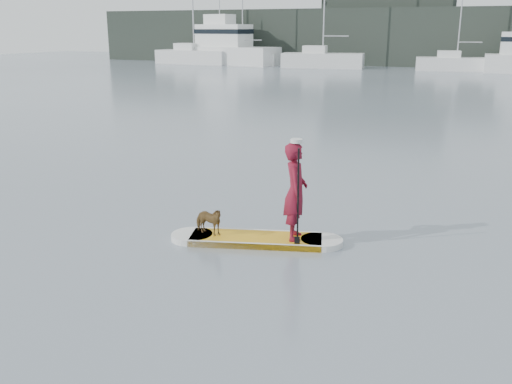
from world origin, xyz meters
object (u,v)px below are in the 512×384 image
at_px(paddler, 295,191).
at_px(dog, 208,221).
at_px(sailboat_b, 242,58).
at_px(motor_yacht_b, 228,46).
at_px(sailboat_a, 194,56).
at_px(paddleboard, 256,239).
at_px(sailboat_d, 456,62).
at_px(sailboat_c, 322,59).

xyz_separation_m(paddler, dog, (-1.58, -0.49, -0.64)).
height_order(sailboat_b, motor_yacht_b, sailboat_b).
xyz_separation_m(sailboat_a, motor_yacht_b, (4.07, 0.68, 1.10)).
bearing_deg(sailboat_b, paddleboard, -71.78).
bearing_deg(sailboat_d, paddleboard, -97.87).
bearing_deg(dog, sailboat_d, 6.81).
bearing_deg(sailboat_d, sailboat_a, 172.18).
bearing_deg(dog, sailboat_a, 36.90).
xyz_separation_m(sailboat_b, sailboat_c, (9.35, -0.71, 0.08)).
bearing_deg(motor_yacht_b, sailboat_c, 3.59).
height_order(paddler, motor_yacht_b, motor_yacht_b).
bearing_deg(paddleboard, sailboat_d, 73.91).
distance_m(sailboat_b, sailboat_d, 22.30).
height_order(paddleboard, dog, dog).
bearing_deg(sailboat_b, dog, -72.75).
distance_m(paddleboard, motor_yacht_b, 55.48).
bearing_deg(sailboat_a, sailboat_d, 4.78).
height_order(sailboat_a, sailboat_b, sailboat_a).
bearing_deg(paddleboard, sailboat_a, 103.88).
xyz_separation_m(sailboat_a, sailboat_b, (6.09, 0.05, -0.11)).
height_order(paddler, sailboat_b, sailboat_b).
relative_size(sailboat_d, motor_yacht_b, 0.97).
relative_size(sailboat_b, motor_yacht_b, 1.01).
bearing_deg(sailboat_b, sailboat_a, 173.28).
height_order(sailboat_c, sailboat_d, sailboat_c).
xyz_separation_m(paddleboard, sailboat_c, (-13.78, 48.07, 0.81)).
distance_m(dog, sailboat_c, 50.03).
xyz_separation_m(paddleboard, motor_yacht_b, (-25.15, 49.41, 1.95)).
bearing_deg(motor_yacht_b, sailboat_d, 9.93).
bearing_deg(sailboat_a, sailboat_b, 4.18).
distance_m(paddleboard, sailboat_b, 53.99).
bearing_deg(sailboat_a, paddler, -54.59).
bearing_deg(sailboat_d, motor_yacht_b, 170.75).
bearing_deg(sailboat_a, paddleboard, -55.31).
bearing_deg(paddleboard, sailboat_b, 98.31).
bearing_deg(sailboat_b, sailboat_c, -11.48).
xyz_separation_m(dog, sailboat_a, (-28.34, 49.00, 0.51)).
height_order(sailboat_a, sailboat_d, sailboat_a).
relative_size(sailboat_c, motor_yacht_b, 1.04).
distance_m(sailboat_a, sailboat_c, 15.45).
xyz_separation_m(paddler, sailboat_a, (-29.93, 48.52, -0.13)).
distance_m(paddleboard, sailboat_a, 56.83).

